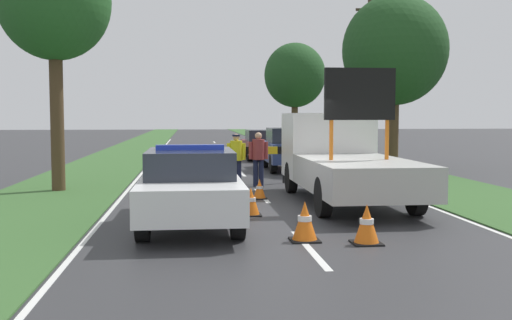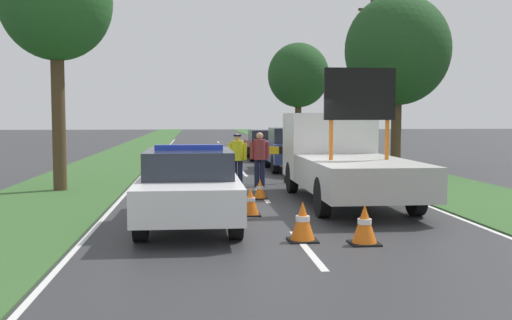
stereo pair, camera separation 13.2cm
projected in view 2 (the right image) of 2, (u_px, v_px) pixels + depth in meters
ground_plane at (278, 215)px, 12.96m from camera, size 160.00×160.00×0.00m
lane_markings at (240, 168)px, 24.41m from camera, size 7.51×59.51×0.01m
grass_verge_left at (126, 155)px, 32.26m from camera, size 3.50×120.00×0.03m
grass_verge_right at (328, 154)px, 33.36m from camera, size 3.50×120.00×0.03m
police_car at (189, 185)px, 11.74m from camera, size 1.87×4.96×1.58m
work_truck at (341, 158)px, 15.17m from camera, size 2.28×6.38×3.21m
road_barrier at (247, 153)px, 18.83m from camera, size 3.05×0.08×1.16m
police_officer at (237, 155)px, 18.03m from camera, size 0.57×0.36×1.59m
pedestrian_civilian at (260, 155)px, 18.07m from camera, size 0.59×0.37×1.64m
traffic_cone_near_police at (303, 221)px, 10.22m from camera, size 0.50×0.50×0.69m
traffic_cone_centre_front at (250, 202)px, 12.83m from camera, size 0.44×0.44×0.61m
traffic_cone_near_truck at (364, 224)px, 9.97m from camera, size 0.49×0.49×0.67m
traffic_cone_behind_barrier at (260, 189)px, 15.40m from camera, size 0.37×0.37×0.52m
traffic_cone_lane_edge at (162, 179)px, 17.29m from camera, size 0.44×0.44×0.61m
queued_car_hatch_blue at (291, 149)px, 23.45m from camera, size 1.82×4.08×1.66m
queued_car_wagon_maroon at (267, 144)px, 29.46m from camera, size 1.89×4.54×1.45m
roadside_tree_near_left at (298, 76)px, 36.36m from camera, size 3.72×3.72×6.55m
roadside_tree_near_right at (397, 50)px, 23.63m from camera, size 4.15×4.15×6.91m
roadside_tree_mid_left at (56, 4)px, 16.64m from camera, size 3.11×3.11×6.95m
utility_pole at (372, 78)px, 24.68m from camera, size 1.20×0.20×7.19m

